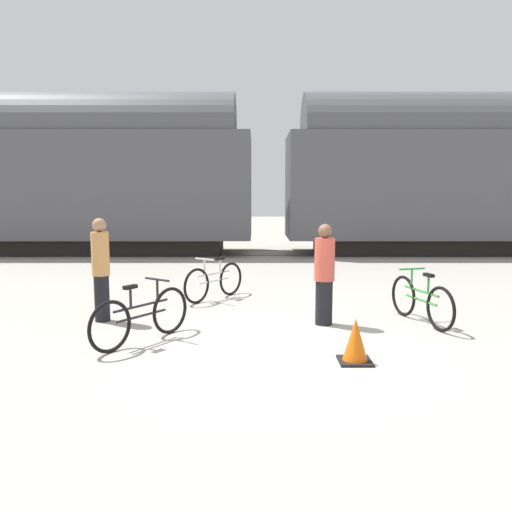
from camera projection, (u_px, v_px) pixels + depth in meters
The scene contains 10 objects.
ground_plane at pixel (289, 345), 6.78m from camera, with size 80.00×80.00×0.00m, color #A8A399.
freight_train at pixel (269, 170), 17.16m from camera, with size 27.37×2.94×5.47m.
rail_near at pixel (269, 255), 16.80m from camera, with size 39.37×0.07×0.01m, color #4C4238.
rail_far at pixel (268, 251), 18.22m from camera, with size 39.37×0.07×0.01m, color #4C4238.
bicycle_green at pixel (421, 301), 7.91m from camera, with size 0.55×1.65×0.85m.
bicycle_silver at pixel (214, 281), 9.72m from camera, with size 1.04×1.37×0.84m.
bicycle_black at pixel (142, 316), 6.87m from camera, with size 1.05×1.51×0.86m.
person_in_tan at pixel (101, 269), 7.98m from camera, with size 0.28×0.28×1.67m.
person_in_red at pixel (324, 274), 7.79m from camera, with size 0.31×0.31×1.59m.
traffic_cone at pixel (355, 342), 6.07m from camera, with size 0.40×0.40×0.55m.
Camera 1 is at (-0.46, -6.58, 2.04)m, focal length 35.00 mm.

